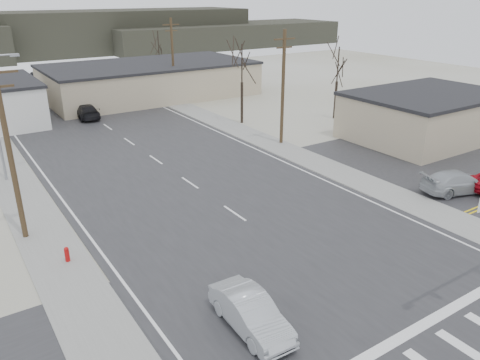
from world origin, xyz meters
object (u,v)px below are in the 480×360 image
object	(u,v)px
fire_hydrant	(67,254)
car_far_a	(86,111)
sedan_crossing	(251,313)
car_far_b	(35,77)
car_parked_silver	(458,182)

from	to	relation	value
fire_hydrant	car_far_a	bearing A→B (deg)	71.74
sedan_crossing	car_far_b	world-z (taller)	sedan_crossing
car_far_b	car_parked_silver	xyz separation A→B (m)	(15.19, -61.44, 0.02)
car_far_b	car_parked_silver	distance (m)	63.29
fire_hydrant	car_far_a	world-z (taller)	car_far_a
fire_hydrant	car_parked_silver	world-z (taller)	car_parked_silver
sedan_crossing	car_parked_silver	distance (m)	20.23
fire_hydrant	car_far_b	distance (m)	56.64
sedan_crossing	car_parked_silver	bearing A→B (deg)	12.57
fire_hydrant	car_parked_silver	distance (m)	25.45
sedan_crossing	car_far_b	bearing A→B (deg)	87.76
car_far_a	car_far_b	distance (m)	26.94
sedan_crossing	car_parked_silver	xyz separation A→B (m)	(19.88, 3.76, -0.00)
fire_hydrant	sedan_crossing	xyz separation A→B (m)	(4.93, -9.38, 0.34)
car_far_b	fire_hydrant	bearing A→B (deg)	-91.95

